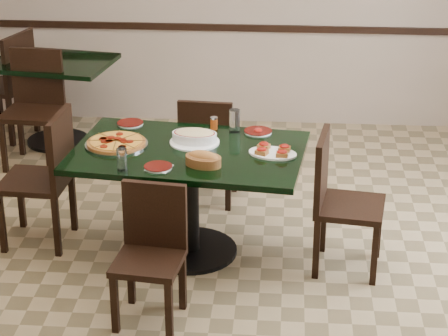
# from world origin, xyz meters

# --- Properties ---
(floor) EXTENTS (5.50, 5.50, 0.00)m
(floor) POSITION_xyz_m (0.00, 0.00, 0.00)
(floor) COLOR #917B54
(floor) RESTS_ON ground
(room_shell) EXTENTS (5.50, 5.50, 5.50)m
(room_shell) POSITION_xyz_m (1.02, 1.73, 1.17)
(room_shell) COLOR silver
(room_shell) RESTS_ON floor
(main_table) EXTENTS (1.57, 1.11, 0.75)m
(main_table) POSITION_xyz_m (-0.21, 0.18, 0.57)
(main_table) COLOR black
(main_table) RESTS_ON floor
(back_table) EXTENTS (1.10, 0.87, 0.75)m
(back_table) POSITION_xyz_m (-1.60, 2.09, 0.52)
(back_table) COLOR black
(back_table) RESTS_ON floor
(chair_far) EXTENTS (0.42, 0.42, 0.84)m
(chair_far) POSITION_xyz_m (-0.16, 0.95, 0.47)
(chair_far) COLOR black
(chair_far) RESTS_ON floor
(chair_near) EXTENTS (0.42, 0.42, 0.81)m
(chair_near) POSITION_xyz_m (-0.34, -0.58, 0.45)
(chair_near) COLOR black
(chair_near) RESTS_ON floor
(chair_right) EXTENTS (0.48, 0.48, 0.91)m
(chair_right) POSITION_xyz_m (0.75, 0.08, 0.51)
(chair_right) COLOR black
(chair_right) RESTS_ON floor
(chair_left) EXTENTS (0.46, 0.46, 0.94)m
(chair_left) POSITION_xyz_m (-1.18, 0.27, 0.53)
(chair_left) COLOR black
(chair_left) RESTS_ON floor
(back_chair_near) EXTENTS (0.47, 0.47, 0.94)m
(back_chair_near) POSITION_xyz_m (-1.65, 1.67, 0.53)
(back_chair_near) COLOR black
(back_chair_near) RESTS_ON floor
(back_chair_left) EXTENTS (0.56, 0.56, 0.96)m
(back_chair_left) POSITION_xyz_m (-2.02, 2.19, 0.54)
(back_chair_left) COLOR black
(back_chair_left) RESTS_ON floor
(pepperoni_pizza) EXTENTS (0.41, 0.41, 0.04)m
(pepperoni_pizza) POSITION_xyz_m (-0.69, 0.22, 0.77)
(pepperoni_pizza) COLOR #B3B4BB
(pepperoni_pizza) RESTS_ON main_table
(lasagna_casserole) EXTENTS (0.33, 0.33, 0.09)m
(lasagna_casserole) POSITION_xyz_m (-0.18, 0.30, 0.80)
(lasagna_casserole) COLOR white
(lasagna_casserole) RESTS_ON main_table
(bread_basket) EXTENTS (0.27, 0.23, 0.10)m
(bread_basket) POSITION_xyz_m (-0.09, -0.06, 0.79)
(bread_basket) COLOR brown
(bread_basket) RESTS_ON main_table
(bruschetta_platter) EXTENTS (0.36, 0.29, 0.05)m
(bruschetta_platter) POSITION_xyz_m (0.33, 0.14, 0.77)
(bruschetta_platter) COLOR white
(bruschetta_platter) RESTS_ON main_table
(side_plate_near) EXTENTS (0.17, 0.17, 0.02)m
(side_plate_near) POSITION_xyz_m (-0.36, -0.13, 0.76)
(side_plate_near) COLOR white
(side_plate_near) RESTS_ON main_table
(side_plate_far_r) EXTENTS (0.19, 0.19, 0.03)m
(side_plate_far_r) POSITION_xyz_m (0.23, 0.52, 0.76)
(side_plate_far_r) COLOR white
(side_plate_far_r) RESTS_ON main_table
(side_plate_far_l) EXTENTS (0.18, 0.18, 0.02)m
(side_plate_far_l) POSITION_xyz_m (-0.66, 0.61, 0.76)
(side_plate_far_l) COLOR white
(side_plate_far_l) RESTS_ON main_table
(napkin_setting) EXTENTS (0.17, 0.17, 0.01)m
(napkin_setting) POSITION_xyz_m (-0.35, -0.13, 0.75)
(napkin_setting) COLOR white
(napkin_setting) RESTS_ON main_table
(water_glass_a) EXTENTS (0.07, 0.07, 0.16)m
(water_glass_a) POSITION_xyz_m (0.07, 0.52, 0.83)
(water_glass_a) COLOR silver
(water_glass_a) RESTS_ON main_table
(water_glass_b) EXTENTS (0.06, 0.06, 0.14)m
(water_glass_b) POSITION_xyz_m (-0.57, -0.17, 0.82)
(water_glass_b) COLOR silver
(water_glass_b) RESTS_ON main_table
(pepper_shaker) EXTENTS (0.05, 0.05, 0.09)m
(pepper_shaker) POSITION_xyz_m (-0.08, 0.56, 0.80)
(pepper_shaker) COLOR #AC4612
(pepper_shaker) RESTS_ON main_table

